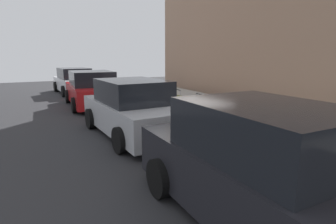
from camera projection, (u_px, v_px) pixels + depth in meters
ground_plane at (180, 129)px, 8.62m from camera, size 40.00×40.00×0.00m
sidewalk_curb at (240, 118)px, 9.74m from camera, size 18.00×5.00×0.14m
suitcase_silver_0 at (291, 144)px, 5.45m from camera, size 0.51×0.25×1.04m
suitcase_olive_1 at (271, 142)px, 6.02m from camera, size 0.39×0.23×0.56m
suitcase_black_2 at (250, 131)px, 6.42m from camera, size 0.45×0.24×0.99m
suitcase_red_3 at (233, 128)px, 6.92m from camera, size 0.44×0.19×0.94m
suitcase_maroon_4 at (222, 125)px, 7.50m from camera, size 0.48×0.23×0.78m
suitcase_teal_5 at (209, 120)px, 8.04m from camera, size 0.52×0.27×0.76m
suitcase_navy_6 at (198, 113)px, 8.52m from camera, size 0.38×0.24×0.99m
suitcase_silver_7 at (186, 111)px, 8.94m from camera, size 0.45×0.26×0.79m
suitcase_olive_8 at (178, 107)px, 9.42m from camera, size 0.40×0.24×1.01m
suitcase_black_9 at (171, 106)px, 9.91m from camera, size 0.44×0.25×1.01m
suitcase_red_10 at (166, 103)px, 10.42m from camera, size 0.39×0.26×0.98m
fire_hydrant at (156, 99)px, 11.10m from camera, size 0.39×0.21×0.79m
bollard_post at (147, 96)px, 11.58m from camera, size 0.16×0.16×0.86m
parked_car_charcoal_0 at (263, 171)px, 3.59m from camera, size 4.21×2.03×1.67m
parked_car_silver_1 at (133, 109)px, 7.85m from camera, size 4.28×2.15×1.60m
parked_car_red_2 at (92, 90)px, 12.45m from camera, size 4.41×2.27×1.59m
parked_car_white_3 at (74, 81)px, 16.77m from camera, size 4.54×2.18×1.54m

